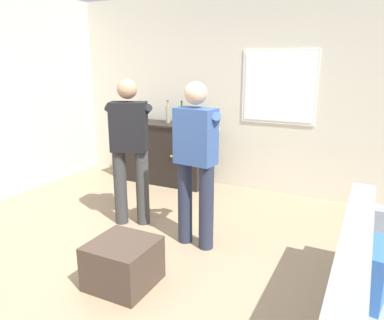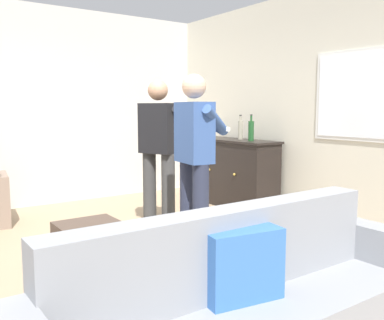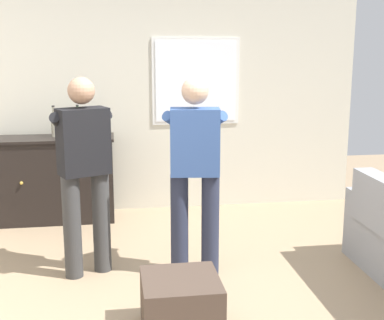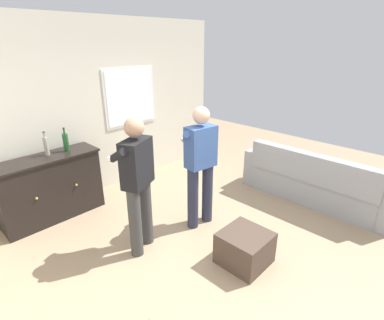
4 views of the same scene
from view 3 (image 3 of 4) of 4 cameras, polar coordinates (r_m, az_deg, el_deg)
name	(u,v)px [view 3 (image 3 of 4)]	position (r m, az deg, el deg)	size (l,w,h in m)	color
ground	(160,313)	(4.09, -3.46, -15.97)	(10.40, 10.40, 0.00)	#9E8466
wall_back_with_window	(139,91)	(6.29, -5.64, 7.32)	(5.20, 0.15, 2.80)	beige
sideboard_cabinet	(51,179)	(6.12, -14.85, -2.00)	(1.41, 0.49, 0.94)	black
bottle_wine_green	(78,124)	(5.98, -12.06, 3.77)	(0.08, 0.08, 0.35)	#1E4C23
bottle_liquor_amber	(54,124)	(6.04, -14.50, 3.74)	(0.06, 0.06, 0.34)	gray
ottoman	(181,305)	(3.77, -1.20, -15.23)	(0.52, 0.52, 0.39)	#47382D
person_standing_left	(84,167)	(4.52, -11.44, -0.75)	(0.51, 0.52, 1.68)	#383838
person_standing_right	(195,168)	(4.41, 0.31, -0.81)	(0.55, 0.50, 1.68)	#282D42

